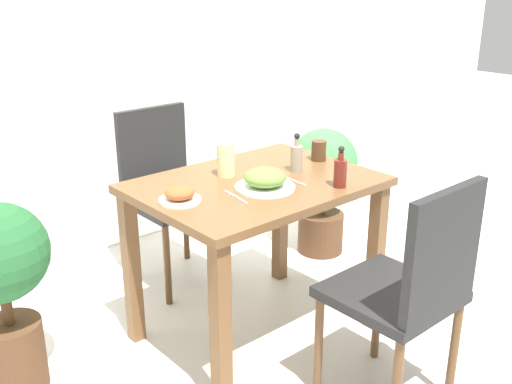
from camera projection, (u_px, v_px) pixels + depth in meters
ground_plane at (256, 331)px, 2.76m from camera, size 16.00×16.00×0.00m
wall_back at (99, 23)px, 3.23m from camera, size 8.00×0.05×2.60m
dining_table at (256, 208)px, 2.55m from camera, size 0.98×0.73×0.74m
chair_near at (410, 285)px, 2.11m from camera, size 0.42×0.42×0.91m
chair_far at (166, 185)px, 3.11m from camera, size 0.42×0.42×0.91m
food_plate at (265, 180)px, 2.41m from camera, size 0.25×0.25×0.09m
side_plate at (180, 195)px, 2.27m from camera, size 0.16×0.16×0.06m
drink_cup at (319, 151)px, 2.77m from camera, size 0.07×0.07×0.09m
juice_glass at (226, 160)px, 2.55m from camera, size 0.08×0.08×0.14m
sauce_bottle at (340, 171)px, 2.42m from camera, size 0.05×0.05×0.17m
condiment_bottle at (297, 157)px, 2.61m from camera, size 0.05×0.05×0.17m
fork_utensil at (236, 197)px, 2.32m from camera, size 0.03×0.16×0.00m
spoon_utensil at (292, 180)px, 2.51m from camera, size 0.02×0.17×0.00m
potted_plant_left at (2, 278)px, 2.23m from camera, size 0.38×0.38×0.78m
potted_plant_right at (323, 179)px, 3.42m from camera, size 0.39×0.39×0.74m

